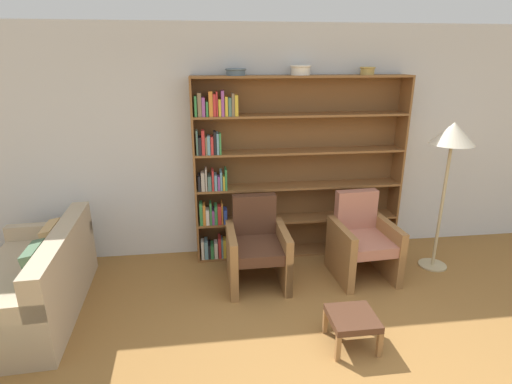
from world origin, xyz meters
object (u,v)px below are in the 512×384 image
bowl_olive (236,71)px  bowl_copper (301,69)px  armchair_cushioned (362,241)px  bookshelf (282,171)px  couch (34,285)px  floor_lamp (452,141)px  bowl_brass (367,70)px  footstool (352,320)px  armchair_leather (257,247)px

bowl_olive → bowl_copper: bearing=0.0°
bowl_copper → armchair_cushioned: 2.04m
bowl_olive → armchair_cushioned: bearing=-25.5°
bookshelf → bowl_olive: (-0.54, -0.02, 1.15)m
bowl_copper → armchair_cushioned: bowl_copper is taller
armchair_cushioned → couch: bearing=1.4°
bowl_copper → floor_lamp: size_ratio=0.14×
bookshelf → bowl_brass: 1.51m
floor_lamp → bowl_copper: bearing=159.7°
bookshelf → couch: 2.88m
bowl_copper → footstool: bowl_copper is taller
couch → footstool: couch is taller
armchair_leather → footstool: (0.68, -1.14, -0.17)m
bowl_copper → armchair_cushioned: size_ratio=0.25×
bookshelf → armchair_cushioned: bearing=-39.4°
bowl_copper → couch: (-2.78, -0.94, -1.95)m
armchair_leather → armchair_cushioned: size_ratio=1.00×
bowl_brass → armchair_leather: 2.36m
armchair_cushioned → footstool: (-0.52, -1.14, -0.17)m
bowl_olive → bowl_copper: size_ratio=0.98×
bookshelf → couch: size_ratio=1.44×
bookshelf → couch: bearing=-159.5°
floor_lamp → bookshelf: bearing=161.0°
bowl_copper → armchair_leather: (-0.57, -0.64, -1.83)m
floor_lamp → bowl_olive: bearing=165.8°
couch → armchair_cushioned: bearing=-87.8°
bowl_copper → couch: bowl_copper is taller
couch → armchair_cushioned: armchair_cushioned is taller
bookshelf → bowl_copper: bearing=-7.5°
couch → bowl_copper: bearing=-74.1°
bowl_brass → floor_lamp: size_ratio=0.10×
bowl_olive → floor_lamp: bowl_olive is taller
armchair_leather → footstool: armchair_leather is taller
bookshelf → bowl_brass: bearing=-1.5°
bowl_brass → floor_lamp: (0.79, -0.58, -0.72)m
floor_lamp → footstool: 2.28m
armchair_leather → armchair_cushioned: bearing=179.5°
footstool → armchair_leather: bearing=120.8°
armchair_leather → footstool: bearing=120.3°
armchair_leather → floor_lamp: floor_lamp is taller
couch → armchair_leather: bearing=-85.1°
bowl_olive → floor_lamp: size_ratio=0.13×
bookshelf → floor_lamp: bookshelf is taller
footstool → bowl_brass: bearing=69.3°
bowl_olive → couch: size_ratio=0.13×
couch → floor_lamp: floor_lamp is taller
bowl_copper → armchair_leather: bowl_copper is taller
armchair_cushioned → armchair_leather: bearing=-3.7°
footstool → floor_lamp: bearing=39.4°
bowl_olive → armchair_leather: size_ratio=0.25×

